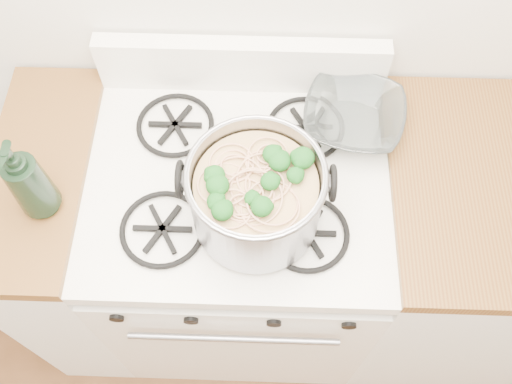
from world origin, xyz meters
The scene contains 6 objects.
gas_range centered at (0.00, 1.26, 0.44)m, with size 0.76×0.66×0.92m.
counter_left centered at (-0.51, 1.26, 0.46)m, with size 0.25×0.65×0.92m.
stock_pot centered at (0.05, 1.15, 1.02)m, with size 0.34×0.31×0.21m.
spatula centered at (0.07, 1.33, 0.94)m, with size 0.29×0.31×0.02m, color black, non-canonical shape.
glass_bowl centered at (0.29, 1.43, 0.94)m, with size 0.10×0.10×0.03m, color white.
bottle centered at (-0.46, 1.17, 1.04)m, with size 0.10×0.10×0.25m, color black.
Camera 1 is at (0.07, 0.55, 2.13)m, focal length 40.00 mm.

